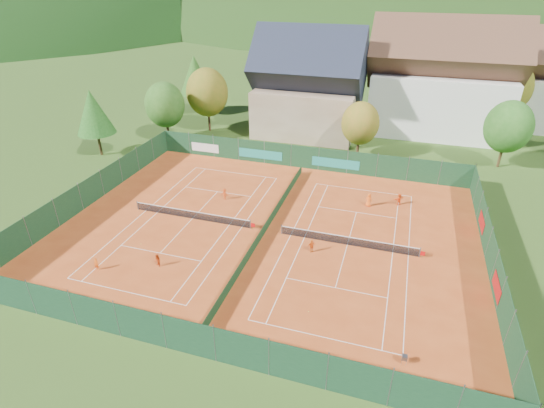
{
  "coord_description": "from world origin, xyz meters",
  "views": [
    {
      "loc": [
        11.11,
        -33.39,
        22.38
      ],
      "look_at": [
        0.0,
        2.0,
        2.0
      ],
      "focal_mm": 28.0,
      "sensor_mm": 36.0,
      "label": 1
    }
  ],
  "objects_px": {
    "hotel_block_b": "(531,85)",
    "player_right_far_b": "(399,199)",
    "hotel_block_a": "(440,85)",
    "chalet": "(308,90)",
    "player_left_far": "(225,194)",
    "player_right_near": "(311,246)",
    "player_right_far_a": "(369,200)",
    "player_left_near": "(96,264)",
    "player_left_mid": "(157,261)",
    "ball_hopper": "(405,357)"
  },
  "relations": [
    {
      "from": "chalet",
      "to": "player_left_near",
      "type": "height_order",
      "value": "chalet"
    },
    {
      "from": "chalet",
      "to": "player_left_mid",
      "type": "height_order",
      "value": "chalet"
    },
    {
      "from": "player_right_far_a",
      "to": "player_left_far",
      "type": "bearing_deg",
      "value": 25.89
    },
    {
      "from": "player_right_far_a",
      "to": "player_right_far_b",
      "type": "height_order",
      "value": "player_right_far_a"
    },
    {
      "from": "chalet",
      "to": "player_right_near",
      "type": "relative_size",
      "value": 12.73
    },
    {
      "from": "chalet",
      "to": "hotel_block_a",
      "type": "height_order",
      "value": "hotel_block_a"
    },
    {
      "from": "player_right_far_a",
      "to": "player_right_near",
      "type": "bearing_deg",
      "value": 82.76
    },
    {
      "from": "player_right_far_b",
      "to": "player_right_far_a",
      "type": "bearing_deg",
      "value": -18.14
    },
    {
      "from": "hotel_block_a",
      "to": "player_right_far_b",
      "type": "relative_size",
      "value": 15.93
    },
    {
      "from": "ball_hopper",
      "to": "player_right_far_a",
      "type": "distance_m",
      "value": 21.19
    },
    {
      "from": "hotel_block_b",
      "to": "ball_hopper",
      "type": "distance_m",
      "value": 59.2
    },
    {
      "from": "chalet",
      "to": "player_left_far",
      "type": "bearing_deg",
      "value": -97.84
    },
    {
      "from": "hotel_block_a",
      "to": "player_left_mid",
      "type": "distance_m",
      "value": 50.31
    },
    {
      "from": "chalet",
      "to": "player_left_mid",
      "type": "bearing_deg",
      "value": -96.17
    },
    {
      "from": "hotel_block_b",
      "to": "player_right_near",
      "type": "distance_m",
      "value": 52.74
    },
    {
      "from": "player_left_near",
      "to": "player_right_near",
      "type": "relative_size",
      "value": 0.93
    },
    {
      "from": "ball_hopper",
      "to": "player_left_near",
      "type": "bearing_deg",
      "value": 174.58
    },
    {
      "from": "hotel_block_b",
      "to": "player_right_far_b",
      "type": "bearing_deg",
      "value": -117.34
    },
    {
      "from": "player_left_mid",
      "to": "player_right_far_a",
      "type": "distance_m",
      "value": 22.96
    },
    {
      "from": "hotel_block_a",
      "to": "ball_hopper",
      "type": "xyz_separation_m",
      "value": [
        -2.46,
        -48.54,
        -6.83
      ]
    },
    {
      "from": "ball_hopper",
      "to": "player_right_far_b",
      "type": "height_order",
      "value": "player_right_far_b"
    },
    {
      "from": "ball_hopper",
      "to": "player_left_far",
      "type": "distance_m",
      "value": 26.56
    },
    {
      "from": "hotel_block_b",
      "to": "player_left_far",
      "type": "height_order",
      "value": "hotel_block_b"
    },
    {
      "from": "player_left_near",
      "to": "player_right_far_b",
      "type": "bearing_deg",
      "value": 29.63
    },
    {
      "from": "hotel_block_b",
      "to": "chalet",
      "type": "bearing_deg",
      "value": -157.01
    },
    {
      "from": "player_left_far",
      "to": "player_right_far_b",
      "type": "bearing_deg",
      "value": -166.04
    },
    {
      "from": "player_right_near",
      "to": "player_right_far_b",
      "type": "xyz_separation_m",
      "value": [
        7.12,
        11.52,
        0.04
      ]
    },
    {
      "from": "player_left_near",
      "to": "player_left_far",
      "type": "distance_m",
      "value": 16.01
    },
    {
      "from": "player_left_mid",
      "to": "player_left_far",
      "type": "relative_size",
      "value": 0.92
    },
    {
      "from": "player_right_far_a",
      "to": "player_left_mid",
      "type": "bearing_deg",
      "value": 59.46
    },
    {
      "from": "ball_hopper",
      "to": "player_left_far",
      "type": "bearing_deg",
      "value": 138.83
    },
    {
      "from": "chalet",
      "to": "player_left_near",
      "type": "bearing_deg",
      "value": -102.42
    },
    {
      "from": "chalet",
      "to": "player_right_near",
      "type": "bearing_deg",
      "value": -75.96
    },
    {
      "from": "hotel_block_b",
      "to": "player_left_near",
      "type": "height_order",
      "value": "hotel_block_b"
    },
    {
      "from": "ball_hopper",
      "to": "player_right_near",
      "type": "distance_m",
      "value": 13.5
    },
    {
      "from": "hotel_block_a",
      "to": "hotel_block_b",
      "type": "distance_m",
      "value": 16.14
    },
    {
      "from": "hotel_block_a",
      "to": "hotel_block_b",
      "type": "bearing_deg",
      "value": 29.74
    },
    {
      "from": "player_left_near",
      "to": "player_left_mid",
      "type": "xyz_separation_m",
      "value": [
        4.72,
        1.97,
        0.02
      ]
    },
    {
      "from": "player_left_far",
      "to": "player_right_far_a",
      "type": "relative_size",
      "value": 0.87
    },
    {
      "from": "hotel_block_b",
      "to": "player_left_far",
      "type": "bearing_deg",
      "value": -133.02
    },
    {
      "from": "player_right_far_a",
      "to": "player_right_far_b",
      "type": "bearing_deg",
      "value": -143.38
    },
    {
      "from": "hotel_block_a",
      "to": "chalet",
      "type": "bearing_deg",
      "value": -162.47
    },
    {
      "from": "chalet",
      "to": "player_right_near",
      "type": "height_order",
      "value": "chalet"
    },
    {
      "from": "player_right_near",
      "to": "player_left_far",
      "type": "bearing_deg",
      "value": 108.1
    },
    {
      "from": "chalet",
      "to": "player_left_near",
      "type": "distance_m",
      "value": 41.54
    },
    {
      "from": "player_right_near",
      "to": "player_right_far_a",
      "type": "relative_size",
      "value": 0.84
    },
    {
      "from": "hotel_block_a",
      "to": "player_left_mid",
      "type": "xyz_separation_m",
      "value": [
        -23.12,
        -44.17,
        -6.77
      ]
    },
    {
      "from": "hotel_block_b",
      "to": "player_right_far_a",
      "type": "relative_size",
      "value": 11.41
    },
    {
      "from": "ball_hopper",
      "to": "player_left_mid",
      "type": "distance_m",
      "value": 21.12
    },
    {
      "from": "hotel_block_b",
      "to": "hotel_block_a",
      "type": "bearing_deg",
      "value": -150.26
    }
  ]
}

